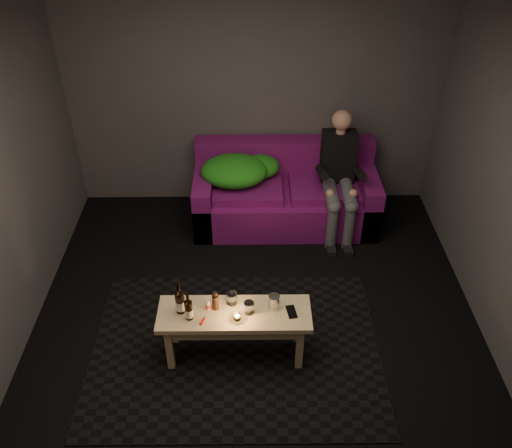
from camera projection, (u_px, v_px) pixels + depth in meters
The scene contains 17 objects.
floor at pixel (257, 340), 4.73m from camera, with size 4.50×4.50×0.00m, color black.
room at pixel (256, 148), 4.11m from camera, with size 4.50×4.50×4.50m.
rug at pixel (236, 348), 4.65m from camera, with size 2.46×1.79×0.01m, color black.
sofa at pixel (285, 195), 6.00m from camera, with size 1.97×0.89×0.85m.
green_blanket at pixel (238, 170), 5.79m from camera, with size 0.87×0.59×0.30m.
person at pixel (339, 173), 5.65m from camera, with size 0.35×0.82×1.31m.
coffee_table at pixel (235, 320), 4.36m from camera, with size 1.23×0.40×0.50m.
beer_bottle_a at pixel (180, 301), 4.25m from camera, with size 0.08×0.08×0.31m.
beer_bottle_b at pixel (189, 309), 4.20m from camera, with size 0.07×0.07×0.26m.
salt_shaker at pixel (208, 304), 4.32m from camera, with size 0.04×0.04×0.09m, color silver.
pepper_mill at pixel (215, 302), 4.30m from camera, with size 0.05×0.05×0.14m, color black.
tumbler_back at pixel (232, 298), 4.36m from camera, with size 0.09×0.09×0.10m, color white.
tealight at pixel (237, 317), 4.24m from camera, with size 0.06×0.06×0.05m.
tumbler_front at pixel (249, 307), 4.28m from camera, with size 0.08×0.08×0.10m, color white.
steel_cup at pixel (274, 302), 4.32m from camera, with size 0.09×0.09×0.13m, color #BABBC1.
smartphone at pixel (291, 312), 4.31m from camera, with size 0.07×0.14×0.01m, color black.
red_lighter at pixel (203, 321), 4.22m from camera, with size 0.02×0.07×0.01m, color red.
Camera 1 is at (-0.04, -3.16, 3.66)m, focal length 38.00 mm.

